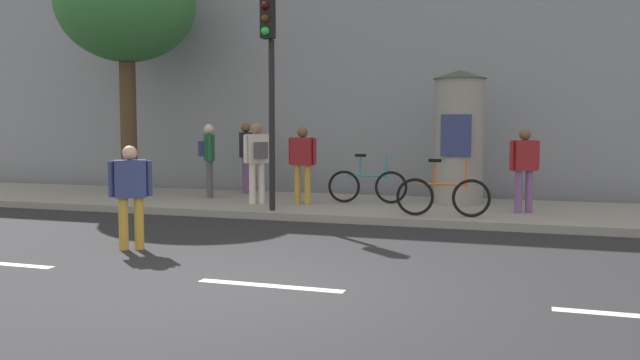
{
  "coord_description": "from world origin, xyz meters",
  "views": [
    {
      "loc": [
        2.94,
        -6.99,
        1.85
      ],
      "look_at": [
        -0.05,
        2.0,
        1.08
      ],
      "focal_mm": 37.09,
      "sensor_mm": 36.0,
      "label": 1
    }
  ],
  "objects_px": {
    "street_tree": "(126,5)",
    "pedestrian_in_light_jacket": "(130,188)",
    "pedestrian_in_red_top": "(208,153)",
    "bicycle_upright": "(443,196)",
    "poster_column": "(459,136)",
    "pedestrian_with_bag": "(257,155)",
    "bicycle_leaning": "(367,186)",
    "traffic_light": "(269,70)",
    "pedestrian_near_pole": "(524,164)",
    "pedestrian_in_dark_shirt": "(302,158)",
    "pedestrian_tallest": "(247,151)"
  },
  "relations": [
    {
      "from": "pedestrian_tallest",
      "to": "pedestrian_in_red_top",
      "type": "bearing_deg",
      "value": -108.3
    },
    {
      "from": "pedestrian_near_pole",
      "to": "pedestrian_with_bag",
      "type": "bearing_deg",
      "value": -177.78
    },
    {
      "from": "pedestrian_in_light_jacket",
      "to": "pedestrian_near_pole",
      "type": "height_order",
      "value": "pedestrian_near_pole"
    },
    {
      "from": "bicycle_upright",
      "to": "street_tree",
      "type": "bearing_deg",
      "value": 167.14
    },
    {
      "from": "poster_column",
      "to": "pedestrian_tallest",
      "type": "distance_m",
      "value": 5.44
    },
    {
      "from": "traffic_light",
      "to": "poster_column",
      "type": "distance_m",
      "value": 4.49
    },
    {
      "from": "street_tree",
      "to": "pedestrian_tallest",
      "type": "height_order",
      "value": "street_tree"
    },
    {
      "from": "traffic_light",
      "to": "pedestrian_with_bag",
      "type": "distance_m",
      "value": 2.19
    },
    {
      "from": "street_tree",
      "to": "pedestrian_in_light_jacket",
      "type": "relative_size",
      "value": 3.98
    },
    {
      "from": "pedestrian_in_dark_shirt",
      "to": "bicycle_upright",
      "type": "bearing_deg",
      "value": -18.06
    },
    {
      "from": "traffic_light",
      "to": "street_tree",
      "type": "height_order",
      "value": "street_tree"
    },
    {
      "from": "pedestrian_in_light_jacket",
      "to": "pedestrian_in_dark_shirt",
      "type": "bearing_deg",
      "value": 80.12
    },
    {
      "from": "pedestrian_tallest",
      "to": "pedestrian_in_light_jacket",
      "type": "bearing_deg",
      "value": -79.57
    },
    {
      "from": "bicycle_leaning",
      "to": "traffic_light",
      "type": "bearing_deg",
      "value": -127.51
    },
    {
      "from": "pedestrian_in_light_jacket",
      "to": "pedestrian_tallest",
      "type": "xyz_separation_m",
      "value": [
        -1.27,
        6.92,
        0.3
      ]
    },
    {
      "from": "street_tree",
      "to": "poster_column",
      "type": "bearing_deg",
      "value": 2.81
    },
    {
      "from": "pedestrian_in_dark_shirt",
      "to": "bicycle_upright",
      "type": "relative_size",
      "value": 0.96
    },
    {
      "from": "traffic_light",
      "to": "bicycle_upright",
      "type": "relative_size",
      "value": 2.36
    },
    {
      "from": "poster_column",
      "to": "pedestrian_near_pole",
      "type": "relative_size",
      "value": 1.77
    },
    {
      "from": "poster_column",
      "to": "bicycle_leaning",
      "type": "xyz_separation_m",
      "value": [
        -1.92,
        -0.61,
        -1.1
      ]
    },
    {
      "from": "street_tree",
      "to": "pedestrian_in_light_jacket",
      "type": "bearing_deg",
      "value": -55.43
    },
    {
      "from": "pedestrian_with_bag",
      "to": "pedestrian_tallest",
      "type": "relative_size",
      "value": 0.99
    },
    {
      "from": "poster_column",
      "to": "bicycle_leaning",
      "type": "relative_size",
      "value": 1.67
    },
    {
      "from": "pedestrian_near_pole",
      "to": "pedestrian_in_light_jacket",
      "type": "bearing_deg",
      "value": -137.57
    },
    {
      "from": "pedestrian_in_light_jacket",
      "to": "pedestrian_tallest",
      "type": "distance_m",
      "value": 7.04
    },
    {
      "from": "pedestrian_in_light_jacket",
      "to": "poster_column",
      "type": "bearing_deg",
      "value": 57.04
    },
    {
      "from": "street_tree",
      "to": "pedestrian_in_dark_shirt",
      "type": "xyz_separation_m",
      "value": [
        4.99,
        -0.83,
        -3.73
      ]
    },
    {
      "from": "pedestrian_in_light_jacket",
      "to": "bicycle_upright",
      "type": "xyz_separation_m",
      "value": [
        4.1,
        4.08,
        -0.39
      ]
    },
    {
      "from": "pedestrian_with_bag",
      "to": "bicycle_upright",
      "type": "distance_m",
      "value": 4.29
    },
    {
      "from": "pedestrian_in_red_top",
      "to": "bicycle_upright",
      "type": "relative_size",
      "value": 0.99
    },
    {
      "from": "traffic_light",
      "to": "pedestrian_near_pole",
      "type": "xyz_separation_m",
      "value": [
        4.85,
        1.29,
        -1.84
      ]
    },
    {
      "from": "pedestrian_with_bag",
      "to": "bicycle_leaning",
      "type": "bearing_deg",
      "value": 21.53
    },
    {
      "from": "pedestrian_tallest",
      "to": "street_tree",
      "type": "bearing_deg",
      "value": -161.07
    },
    {
      "from": "street_tree",
      "to": "bicycle_upright",
      "type": "height_order",
      "value": "street_tree"
    },
    {
      "from": "poster_column",
      "to": "pedestrian_near_pole",
      "type": "bearing_deg",
      "value": -42.16
    },
    {
      "from": "poster_column",
      "to": "pedestrian_with_bag",
      "type": "xyz_separation_m",
      "value": [
        -4.18,
        -1.5,
        -0.42
      ]
    },
    {
      "from": "pedestrian_in_dark_shirt",
      "to": "bicycle_upright",
      "type": "height_order",
      "value": "pedestrian_in_dark_shirt"
    },
    {
      "from": "traffic_light",
      "to": "poster_column",
      "type": "relative_size",
      "value": 1.42
    },
    {
      "from": "pedestrian_in_light_jacket",
      "to": "pedestrian_in_dark_shirt",
      "type": "xyz_separation_m",
      "value": [
        0.89,
        5.12,
        0.22
      ]
    },
    {
      "from": "street_tree",
      "to": "pedestrian_near_pole",
      "type": "relative_size",
      "value": 3.77
    },
    {
      "from": "traffic_light",
      "to": "bicycle_upright",
      "type": "bearing_deg",
      "value": 5.15
    },
    {
      "from": "traffic_light",
      "to": "bicycle_leaning",
      "type": "bearing_deg",
      "value": 52.49
    },
    {
      "from": "pedestrian_tallest",
      "to": "pedestrian_in_dark_shirt",
      "type": "relative_size",
      "value": 1.06
    },
    {
      "from": "street_tree",
      "to": "traffic_light",
      "type": "bearing_deg",
      "value": -24.47
    },
    {
      "from": "street_tree",
      "to": "pedestrian_tallest",
      "type": "xyz_separation_m",
      "value": [
        2.83,
        0.97,
        -3.65
      ]
    },
    {
      "from": "bicycle_upright",
      "to": "bicycle_leaning",
      "type": "bearing_deg",
      "value": 138.71
    },
    {
      "from": "pedestrian_in_dark_shirt",
      "to": "pedestrian_in_red_top",
      "type": "height_order",
      "value": "pedestrian_in_red_top"
    },
    {
      "from": "pedestrian_in_red_top",
      "to": "pedestrian_tallest",
      "type": "bearing_deg",
      "value": 71.7
    },
    {
      "from": "traffic_light",
      "to": "pedestrian_in_dark_shirt",
      "type": "height_order",
      "value": "traffic_light"
    },
    {
      "from": "pedestrian_in_red_top",
      "to": "traffic_light",
      "type": "bearing_deg",
      "value": -38.43
    }
  ]
}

